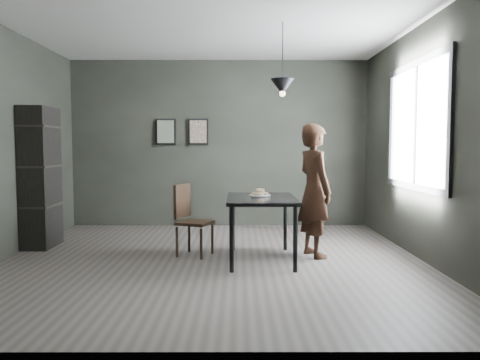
{
  "coord_description": "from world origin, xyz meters",
  "views": [
    {
      "loc": [
        0.34,
        -5.47,
        1.34
      ],
      "look_at": [
        0.35,
        0.05,
        0.95
      ],
      "focal_mm": 35.0,
      "sensor_mm": 36.0,
      "label": 1
    }
  ],
  "objects_px": {
    "wood_chair": "(189,215)",
    "pendant_lamp": "(282,87)",
    "woman": "(315,190)",
    "shelf_unit": "(40,177)",
    "white_plate": "(260,196)",
    "cafe_table": "(261,204)"
  },
  "relations": [
    {
      "from": "wood_chair",
      "to": "pendant_lamp",
      "type": "relative_size",
      "value": 1.02
    },
    {
      "from": "wood_chair",
      "to": "woman",
      "type": "bearing_deg",
      "value": 18.68
    },
    {
      "from": "wood_chair",
      "to": "shelf_unit",
      "type": "xyz_separation_m",
      "value": [
        -2.04,
        0.5,
        0.43
      ]
    },
    {
      "from": "white_plate",
      "to": "pendant_lamp",
      "type": "distance_m",
      "value": 1.32
    },
    {
      "from": "shelf_unit",
      "to": "pendant_lamp",
      "type": "bearing_deg",
      "value": -12.55
    },
    {
      "from": "wood_chair",
      "to": "pendant_lamp",
      "type": "distance_m",
      "value": 1.93
    },
    {
      "from": "wood_chair",
      "to": "shelf_unit",
      "type": "relative_size",
      "value": 0.47
    },
    {
      "from": "cafe_table",
      "to": "woman",
      "type": "height_order",
      "value": "woman"
    },
    {
      "from": "cafe_table",
      "to": "woman",
      "type": "distance_m",
      "value": 0.71
    },
    {
      "from": "pendant_lamp",
      "to": "white_plate",
      "type": "bearing_deg",
      "value": -179.21
    },
    {
      "from": "woman",
      "to": "shelf_unit",
      "type": "bearing_deg",
      "value": 62.23
    },
    {
      "from": "cafe_table",
      "to": "pendant_lamp",
      "type": "bearing_deg",
      "value": 21.8
    },
    {
      "from": "cafe_table",
      "to": "pendant_lamp",
      "type": "height_order",
      "value": "pendant_lamp"
    },
    {
      "from": "pendant_lamp",
      "to": "cafe_table",
      "type": "bearing_deg",
      "value": -158.2
    },
    {
      "from": "white_plate",
      "to": "shelf_unit",
      "type": "relative_size",
      "value": 0.12
    },
    {
      "from": "white_plate",
      "to": "wood_chair",
      "type": "bearing_deg",
      "value": 168.58
    },
    {
      "from": "woman",
      "to": "wood_chair",
      "type": "height_order",
      "value": "woman"
    },
    {
      "from": "cafe_table",
      "to": "white_plate",
      "type": "relative_size",
      "value": 5.22
    },
    {
      "from": "shelf_unit",
      "to": "woman",
      "type": "bearing_deg",
      "value": -9.45
    },
    {
      "from": "cafe_table",
      "to": "white_plate",
      "type": "distance_m",
      "value": 0.13
    },
    {
      "from": "shelf_unit",
      "to": "white_plate",
      "type": "bearing_deg",
      "value": -13.65
    },
    {
      "from": "white_plate",
      "to": "cafe_table",
      "type": "bearing_deg",
      "value": -83.97
    }
  ]
}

